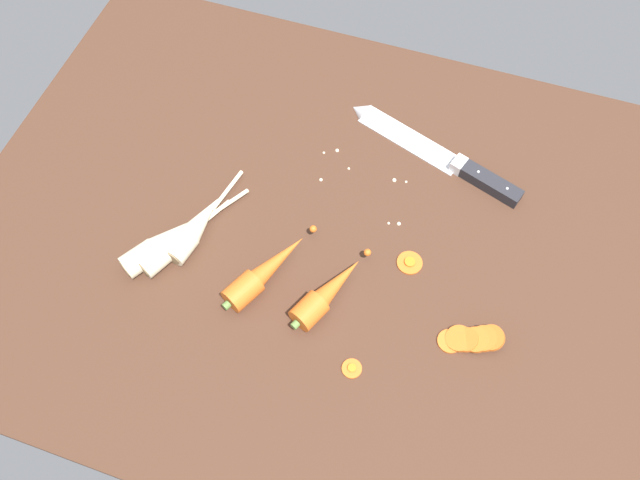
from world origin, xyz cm
name	(u,v)px	position (x,y,z in cm)	size (l,w,h in cm)	color
ground_plane	(324,240)	(0.00, 0.00, -2.00)	(120.00, 90.00, 4.00)	#42281C
chefs_knife	(430,150)	(12.61, 21.94, 0.65)	(33.90, 14.52, 4.18)	silver
whole_carrot	(264,272)	(-6.38, -10.54, 2.10)	(10.58, 18.15, 4.20)	#D6601E
whole_carrot_second	(327,293)	(4.03, -10.83, 2.10)	(9.44, 16.44, 4.20)	#D6601E
parsnip_front	(167,241)	(-23.30, -10.32, 1.98)	(14.59, 21.56, 4.00)	beige
parsnip_mid_left	(172,245)	(-22.19, -10.73, 1.98)	(9.87, 17.42, 4.00)	beige
parsnip_mid_right	(196,228)	(-19.88, -6.54, 1.98)	(6.38, 19.94, 4.00)	beige
carrot_slice_stack	(471,339)	(26.80, -10.55, 0.97)	(9.60, 5.86, 3.36)	#D6601E
carrot_slice_stray_near	(352,368)	(11.10, -20.32, 0.36)	(3.01, 3.01, 0.70)	#D6601E
carrot_slice_stray_mid	(410,262)	(14.81, -0.69, 0.36)	(4.16, 4.16, 0.70)	#D6601E
mince_crumbs	(367,182)	(3.86, 12.04, 0.31)	(17.07, 12.13, 0.73)	beige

